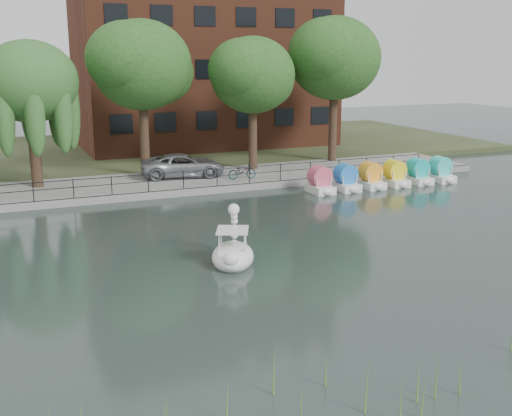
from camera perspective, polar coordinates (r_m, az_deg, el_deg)
ground_plane at (r=24.39m, az=2.60°, el=-5.14°), size 120.00×120.00×0.00m
promenade at (r=38.89m, az=-7.61°, el=2.23°), size 40.00×6.00×0.40m
kerb at (r=36.12m, az=-6.35°, el=1.38°), size 40.00×0.25×0.40m
land_strip at (r=52.33m, az=-11.75°, el=5.00°), size 60.00×22.00×0.36m
railing at (r=36.11m, az=-6.48°, el=2.90°), size 32.00×0.05×1.00m
apartment_building at (r=53.55m, az=-4.62°, el=15.29°), size 20.00×10.07×18.00m
willow_mid at (r=37.90m, az=-19.50°, el=10.50°), size 5.32×5.32×8.15m
broadleaf_center at (r=39.83m, az=-10.14°, el=12.36°), size 6.00×6.00×9.25m
broadleaf_right at (r=41.53m, az=-0.29°, el=11.68°), size 5.40×5.40×8.32m
broadleaf_far at (r=45.28m, az=7.01°, el=13.04°), size 6.30×6.30×9.71m
minivan at (r=39.48m, az=-6.49°, el=3.93°), size 3.51×6.18×1.63m
bicycle at (r=38.66m, az=-1.25°, el=3.34°), size 0.71×1.75×1.00m
swan_boat at (r=24.50m, az=-2.07°, el=-3.88°), size 2.50×2.98×2.16m
pedal_boat_row at (r=39.06m, az=11.21°, el=2.75°), size 9.65×1.70×1.40m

